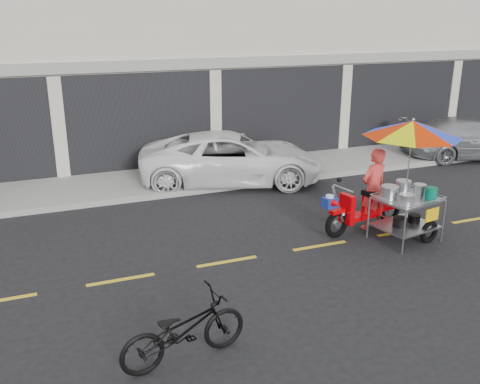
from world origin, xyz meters
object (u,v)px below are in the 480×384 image
object	(u,v)px
near_bicycle	(184,330)
food_vendor_rig	(396,162)
white_pickup	(232,158)
silver_pickup	(473,138)

from	to	relation	value
near_bicycle	food_vendor_rig	world-z (taller)	food_vendor_rig
white_pickup	food_vendor_rig	world-z (taller)	food_vendor_rig
silver_pickup	near_bicycle	xyz separation A→B (m)	(-11.59, -6.97, -0.17)
near_bicycle	food_vendor_rig	xyz separation A→B (m)	(5.26, 2.62, 1.12)
white_pickup	near_bicycle	xyz separation A→B (m)	(-3.41, -7.31, -0.22)
white_pickup	near_bicycle	size ratio (longest dim) A/B	2.77
silver_pickup	food_vendor_rig	world-z (taller)	food_vendor_rig
white_pickup	food_vendor_rig	distance (m)	5.12
white_pickup	silver_pickup	distance (m)	8.18
food_vendor_rig	silver_pickup	bearing A→B (deg)	23.58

